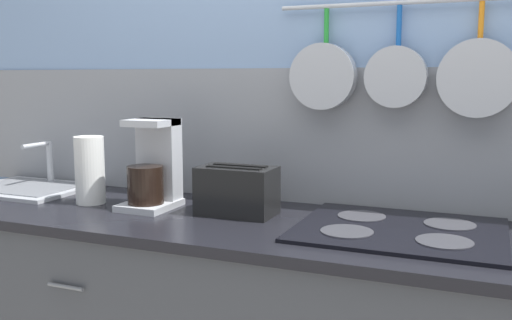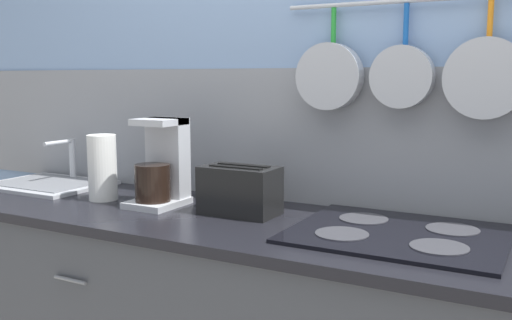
# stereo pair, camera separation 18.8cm
# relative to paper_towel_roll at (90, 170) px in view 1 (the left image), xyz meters

# --- Properties ---
(wall_back) EXTENTS (7.20, 0.15, 2.60)m
(wall_back) POSITION_rel_paper_towel_roll_xyz_m (0.99, 0.35, 0.22)
(wall_back) COLOR #84A3CC
(wall_back) RESTS_ON ground_plane
(countertop) EXTENTS (3.39, 0.65, 0.03)m
(countertop) POSITION_rel_paper_towel_roll_xyz_m (0.99, -0.01, -0.15)
(countertop) COLOR black
(countertop) RESTS_ON cabinet_base
(sink_basin) EXTENTS (0.50, 0.39, 0.20)m
(sink_basin) POSITION_rel_paper_towel_roll_xyz_m (-0.42, 0.10, -0.11)
(sink_basin) COLOR #B7BABF
(sink_basin) RESTS_ON countertop
(paper_towel_roll) EXTENTS (0.11, 0.11, 0.26)m
(paper_towel_roll) POSITION_rel_paper_towel_roll_xyz_m (0.00, 0.00, 0.00)
(paper_towel_roll) COLOR white
(paper_towel_roll) RESTS_ON countertop
(coffee_maker) EXTENTS (0.17, 0.22, 0.33)m
(coffee_maker) POSITION_rel_paper_towel_roll_xyz_m (0.26, 0.04, 0.01)
(coffee_maker) COLOR #B7BABF
(coffee_maker) RESTS_ON countertop
(toaster) EXTENTS (0.28, 0.16, 0.17)m
(toaster) POSITION_rel_paper_towel_roll_xyz_m (0.59, 0.05, -0.04)
(toaster) COLOR black
(toaster) RESTS_ON countertop
(cooktop) EXTENTS (0.63, 0.53, 0.01)m
(cooktop) POSITION_rel_paper_towel_roll_xyz_m (1.16, 0.04, -0.12)
(cooktop) COLOR black
(cooktop) RESTS_ON countertop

